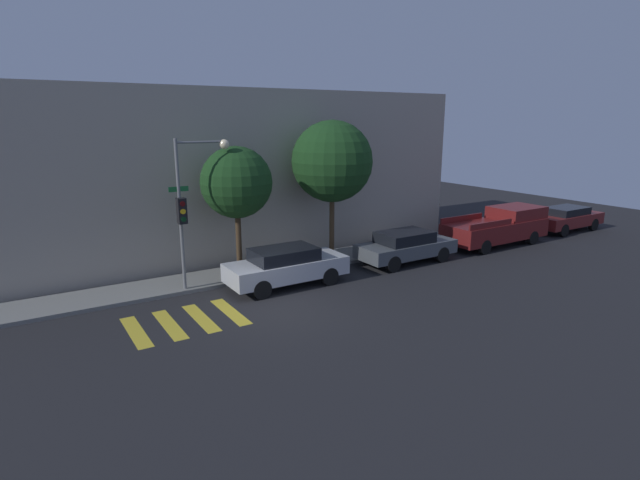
% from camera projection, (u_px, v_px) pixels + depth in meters
% --- Properties ---
extents(ground_plane, '(60.00, 60.00, 0.00)m').
position_uv_depth(ground_plane, '(278.00, 311.00, 16.41)').
color(ground_plane, black).
extents(sidewalk, '(26.00, 2.10, 0.14)m').
position_uv_depth(sidewalk, '(229.00, 276.00, 19.89)').
color(sidewalk, slate).
rests_on(sidewalk, ground).
extents(building_row, '(26.00, 6.00, 7.42)m').
position_uv_depth(building_row, '(188.00, 174.00, 22.68)').
color(building_row, '#A89E8E').
rests_on(building_row, ground).
extents(crosswalk, '(3.44, 2.60, 0.00)m').
position_uv_depth(crosswalk, '(185.00, 321.00, 15.60)').
color(crosswalk, gold).
rests_on(crosswalk, ground).
extents(traffic_light_pole, '(2.28, 0.56, 5.52)m').
position_uv_depth(traffic_light_pole, '(191.00, 195.00, 17.52)').
color(traffic_light_pole, slate).
rests_on(traffic_light_pole, ground).
extents(sedan_near_corner, '(4.58, 1.76, 1.49)m').
position_uv_depth(sedan_near_corner, '(286.00, 266.00, 18.70)').
color(sedan_near_corner, '#B7BABF').
rests_on(sedan_near_corner, ground).
extents(sedan_middle, '(4.51, 1.81, 1.41)m').
position_uv_depth(sedan_middle, '(406.00, 246.00, 21.78)').
color(sedan_middle, '#4C5156').
rests_on(sedan_middle, ground).
extents(pickup_truck, '(5.74, 2.06, 1.82)m').
position_uv_depth(pickup_truck, '(499.00, 226.00, 24.92)').
color(pickup_truck, maroon).
rests_on(pickup_truck, ground).
extents(sedan_far_end, '(4.60, 1.74, 1.38)m').
position_uv_depth(sedan_far_end, '(566.00, 218.00, 27.94)').
color(sedan_far_end, maroon).
rests_on(sedan_far_end, ground).
extents(tree_near_corner, '(2.75, 2.75, 5.19)m').
position_uv_depth(tree_near_corner, '(236.00, 183.00, 18.96)').
color(tree_near_corner, '#42301E').
rests_on(tree_near_corner, ground).
extents(tree_midblock, '(3.45, 3.45, 6.14)m').
position_uv_depth(tree_midblock, '(332.00, 162.00, 21.07)').
color(tree_midblock, '#4C3823').
rests_on(tree_midblock, ground).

